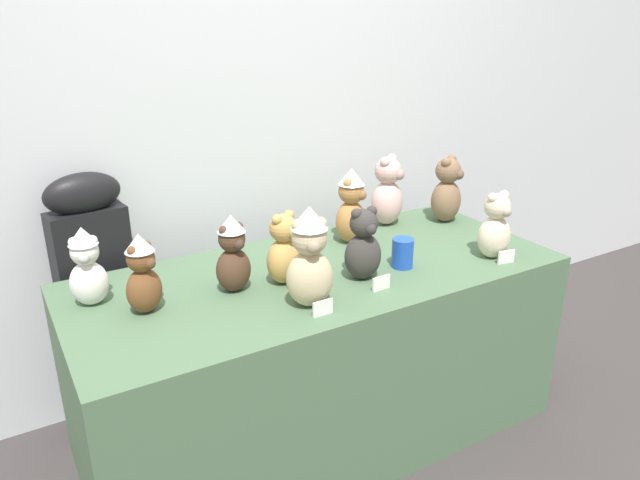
% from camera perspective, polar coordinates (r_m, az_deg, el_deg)
% --- Properties ---
extents(ground_plane, '(10.00, 10.00, 0.00)m').
position_cam_1_polar(ground_plane, '(2.38, 3.29, -21.11)').
color(ground_plane, '#3D3838').
extents(wall_back, '(7.00, 0.08, 2.60)m').
position_cam_1_polar(wall_back, '(2.56, -7.52, 14.26)').
color(wall_back, silver).
rests_on(wall_back, ground_plane).
extents(display_table, '(1.80, 0.77, 0.72)m').
position_cam_1_polar(display_table, '(2.33, 0.00, -11.02)').
color(display_table, '#4C6B4C').
rests_on(display_table, ground_plane).
extents(instrument_case, '(0.29, 0.16, 1.06)m').
position_cam_1_polar(instrument_case, '(2.48, -20.58, -5.76)').
color(instrument_case, black).
rests_on(instrument_case, ground_plane).
extents(teddy_bear_snow, '(0.14, 0.13, 0.26)m').
position_cam_1_polar(teddy_bear_snow, '(2.01, -21.62, -2.47)').
color(teddy_bear_snow, white).
rests_on(teddy_bear_snow, display_table).
extents(teddy_bear_chestnut, '(0.15, 0.15, 0.26)m').
position_cam_1_polar(teddy_bear_chestnut, '(1.90, -16.78, -3.21)').
color(teddy_bear_chestnut, brown).
rests_on(teddy_bear_chestnut, display_table).
extents(teddy_bear_cocoa, '(0.14, 0.13, 0.27)m').
position_cam_1_polar(teddy_bear_cocoa, '(1.98, -8.44, -1.37)').
color(teddy_bear_cocoa, '#4C3323').
rests_on(teddy_bear_cocoa, display_table).
extents(teddy_bear_mocha, '(0.20, 0.19, 0.30)m').
position_cam_1_polar(teddy_bear_mocha, '(2.69, 12.16, 4.63)').
color(teddy_bear_mocha, '#7F6047').
rests_on(teddy_bear_mocha, display_table).
extents(teddy_bear_caramel, '(0.18, 0.18, 0.31)m').
position_cam_1_polar(teddy_bear_caramel, '(2.39, 3.02, 3.27)').
color(teddy_bear_caramel, '#B27A42').
rests_on(teddy_bear_caramel, display_table).
extents(teddy_bear_sand, '(0.18, 0.16, 0.34)m').
position_cam_1_polar(teddy_bear_sand, '(1.85, -1.01, -1.77)').
color(teddy_bear_sand, '#CCB78E').
rests_on(teddy_bear_sand, display_table).
extents(teddy_bear_cream, '(0.14, 0.12, 0.26)m').
position_cam_1_polar(teddy_bear_cream, '(2.33, 16.58, 1.19)').
color(teddy_bear_cream, beige).
rests_on(teddy_bear_cream, display_table).
extents(teddy_bear_charcoal, '(0.14, 0.12, 0.26)m').
position_cam_1_polar(teddy_bear_charcoal, '(2.06, 4.21, -0.57)').
color(teddy_bear_charcoal, '#383533').
rests_on(teddy_bear_charcoal, display_table).
extents(teddy_bear_blush, '(0.21, 0.20, 0.31)m').
position_cam_1_polar(teddy_bear_blush, '(2.61, 6.54, 4.58)').
color(teddy_bear_blush, beige).
rests_on(teddy_bear_blush, display_table).
extents(teddy_bear_honey, '(0.16, 0.15, 0.26)m').
position_cam_1_polar(teddy_bear_honey, '(2.03, -3.50, -1.02)').
color(teddy_bear_honey, tan).
rests_on(teddy_bear_honey, display_table).
extents(party_cup_blue, '(0.08, 0.08, 0.11)m').
position_cam_1_polar(party_cup_blue, '(2.19, 7.99, -1.25)').
color(party_cup_blue, blue).
rests_on(party_cup_blue, display_table).
extents(name_card_front_left, '(0.07, 0.01, 0.05)m').
position_cam_1_polar(name_card_front_left, '(1.84, 0.27, -6.58)').
color(name_card_front_left, white).
rests_on(name_card_front_left, display_table).
extents(name_card_front_middle, '(0.07, 0.01, 0.05)m').
position_cam_1_polar(name_card_front_middle, '(2.02, 5.95, -4.17)').
color(name_card_front_middle, white).
rests_on(name_card_front_middle, display_table).
extents(name_card_front_right, '(0.07, 0.02, 0.05)m').
position_cam_1_polar(name_card_front_right, '(2.32, 17.57, -1.56)').
color(name_card_front_right, white).
rests_on(name_card_front_right, display_table).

